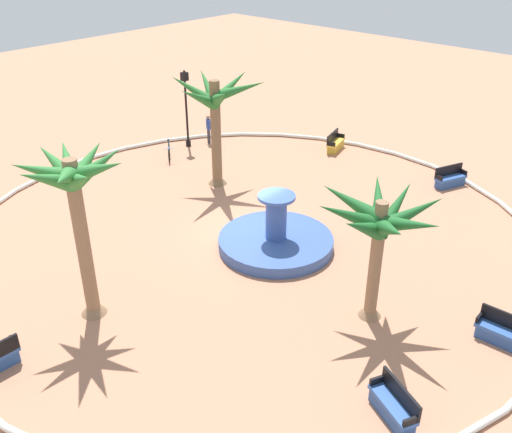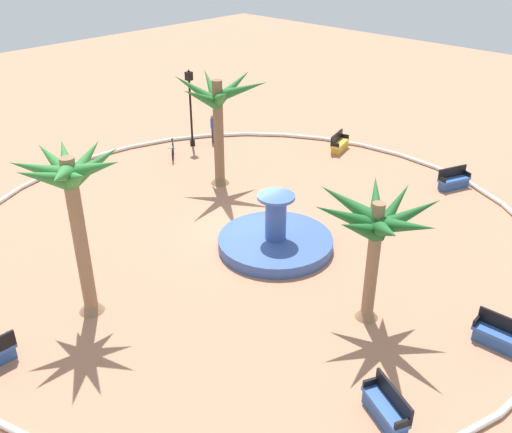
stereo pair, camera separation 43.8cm
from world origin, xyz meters
The scene contains 13 objects.
ground_plane centered at (0.00, 0.00, 0.00)m, with size 80.00×80.00×0.00m, color tan.
plaza_curb centered at (0.00, 0.00, 0.10)m, with size 23.40×23.40×0.20m, color silver.
fountain centered at (-0.02, 1.47, 0.32)m, with size 4.47×4.47×2.27m.
palm_tree_near_fountain centered at (1.17, 6.52, 3.39)m, with size 3.87×4.13×4.41m.
palm_tree_by_curb centered at (-2.65, -4.48, 3.86)m, with size 4.55×4.28×5.28m.
palm_tree_mid_plaza centered at (7.12, -0.22, 4.41)m, with size 3.25×3.31×5.69m.
bench_east centered at (4.37, 9.25, 0.35)m, with size 1.14×1.66×1.00m.
bench_west centered at (-0.42, 10.19, 0.35)m, with size 0.56×1.62×1.00m.
bench_southeast centered at (-10.01, -2.84, 0.35)m, with size 1.68×0.91×1.00m.
bench_southwest centered at (-9.89, 3.90, 0.35)m, with size 1.67×1.06×1.00m.
lamppost centered at (-5.01, -9.27, 2.50)m, with size 0.32×0.32×4.27m.
bicycle_red_frame centered at (-3.08, -8.62, 0.38)m, with size 1.15×1.35×0.94m.
person_cyclist_helmet centered at (-6.12, -8.77, 0.90)m, with size 0.35×0.47×1.61m.
Camera 1 is at (14.63, 13.85, 11.65)m, focal length 40.17 mm.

